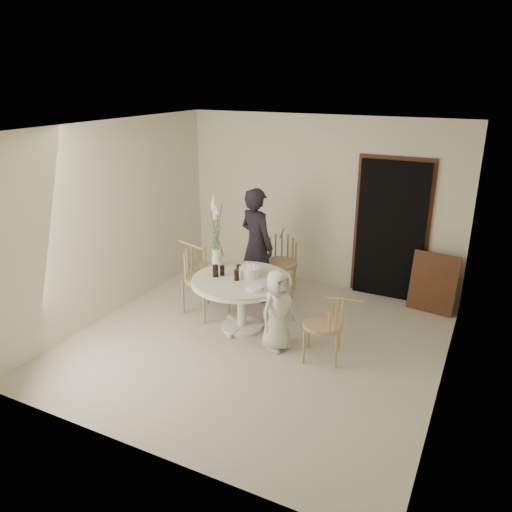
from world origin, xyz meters
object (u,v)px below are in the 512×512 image
at_px(chair_far, 281,255).
at_px(birthday_cake, 249,272).
at_px(chair_right, 333,319).
at_px(girl, 256,245).
at_px(boy, 278,310).
at_px(table, 242,286).
at_px(flower_vase, 216,235).
at_px(chair_left, 198,269).

distance_m(chair_far, birthday_cake, 1.28).
relative_size(chair_right, girl, 0.48).
bearing_deg(chair_far, boy, -84.50).
relative_size(table, chair_right, 1.61).
bearing_deg(table, chair_far, 91.43).
distance_m(girl, birthday_cake, 0.91).
relative_size(chair_far, girl, 0.55).
height_order(girl, flower_vase, flower_vase).
xyz_separation_m(chair_left, girl, (0.55, 0.75, 0.22)).
height_order(table, chair_left, chair_left).
bearing_deg(flower_vase, girl, 71.12).
bearing_deg(table, chair_right, -9.21).
relative_size(chair_far, boy, 0.90).
xyz_separation_m(chair_left, flower_vase, (0.30, 0.02, 0.54)).
relative_size(girl, flower_vase, 1.67).
bearing_deg(table, boy, -22.86).
bearing_deg(chair_far, birthday_cake, -102.63).
relative_size(table, chair_far, 1.41).
xyz_separation_m(table, boy, (0.65, -0.27, -0.09)).
bearing_deg(chair_far, chair_left, -140.54).
bearing_deg(table, chair_left, 166.00).
bearing_deg(girl, birthday_cake, 133.33).
bearing_deg(chair_left, table, -87.09).
distance_m(table, boy, 0.71).
bearing_deg(birthday_cake, table, -120.19).
distance_m(chair_left, birthday_cake, 0.89).
xyz_separation_m(girl, birthday_cake, (0.32, -0.85, -0.07)).
relative_size(table, girl, 0.77).
bearing_deg(chair_right, chair_left, -112.76).
relative_size(girl, boy, 1.65).
height_order(chair_right, flower_vase, flower_vase).
bearing_deg(boy, girl, 58.71).
relative_size(chair_left, girl, 0.58).
xyz_separation_m(chair_far, chair_left, (-0.77, -1.17, 0.03)).
bearing_deg(chair_left, birthday_cake, -79.18).
xyz_separation_m(boy, birthday_cake, (-0.58, 0.38, 0.27)).
bearing_deg(chair_right, girl, -138.11).
distance_m(chair_right, flower_vase, 2.00).
bearing_deg(girl, flower_vase, 94.02).
relative_size(chair_far, chair_right, 1.15).
distance_m(table, girl, 1.02).
height_order(table, boy, boy).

